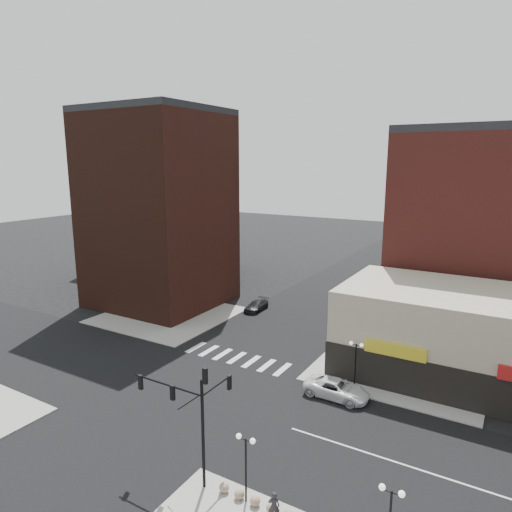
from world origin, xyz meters
The scene contains 17 objects.
ground centered at (0.00, 0.00, 0.00)m, with size 240.00×240.00×0.00m, color black.
road_ew centered at (0.00, 0.00, 0.01)m, with size 200.00×14.00×0.02m, color black.
road_ns centered at (0.00, 0.00, 0.01)m, with size 14.00×200.00×0.02m, color black.
sidewalk_nw centered at (-14.50, 14.50, 0.06)m, with size 15.00×15.00×0.12m, color gray.
sidewalk_ne centered at (14.50, 14.50, 0.06)m, with size 15.00×15.00×0.12m, color gray.
building_nw centered at (-19.00, 18.50, 12.50)m, with size 16.00×15.00×25.00m, color #391B12.
building_nw_low centered at (-32.00, 34.00, 6.00)m, with size 20.00×18.00×12.00m, color #391B12.
building_ne_midrise centered at (19.00, 29.50, 11.00)m, with size 18.00×15.00×22.00m, color maroon.
building_ne_row centered at (21.00, 15.00, 3.30)m, with size 24.20×12.20×8.00m.
traffic_signal centered at (7.24, -7.83, 4.96)m, with size 5.59×3.09×7.77m.
street_lamp_se_a centered at (11.00, -8.00, 3.29)m, with size 1.22×0.32×4.16m.
street_lamp_se_b centered at (19.00, -8.00, 3.29)m, with size 1.22×0.32×4.16m.
street_lamp_ne centered at (12.00, 8.00, 3.29)m, with size 1.22×0.32×4.16m.
bollard_row centered at (13.17, -8.00, 0.41)m, with size 7.94×0.59×0.59m.
white_suv centered at (11.17, 5.96, 0.75)m, with size 2.49×5.40×1.50m, color silver.
dark_sedan_north centered at (-5.87, 21.89, 0.65)m, with size 1.82×4.48×1.30m, color black.
pedestrian centered at (13.02, -8.41, 0.99)m, with size 0.63×0.42×1.74m, color black.
Camera 1 is at (22.94, -27.16, 19.13)m, focal length 32.00 mm.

